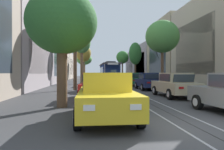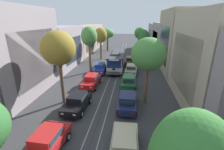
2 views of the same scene
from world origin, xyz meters
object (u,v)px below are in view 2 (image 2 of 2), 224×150
object	(u,v)px
parked_car_brown_sixth_right	(130,60)
street_tree_kerb_left_mid	(89,37)
parked_car_red_second_left	(47,142)
parked_car_red_fourth_left	(91,80)
parked_car_beige_second_right	(124,145)
street_tree_kerb_left_second	(58,49)
parked_car_black_mid_left	(77,102)
street_tree_kerb_left_far	(107,33)
street_tree_kerb_right_mid	(144,41)
street_tree_kerb_right_fourth	(140,33)
pedestrian_on_left_pavement	(150,63)
parked_car_navy_mid_right	(127,101)
street_tree_kerb_left_fourth	(101,36)
street_tree_kerb_right_second	(148,55)
parked_car_green_fourth_right	(129,81)
parked_car_blue_fifth_left	(100,68)
cable_car_trolley	(116,60)
parked_car_beige_fifth_right	(131,69)

from	to	relation	value
parked_car_brown_sixth_right	street_tree_kerb_left_mid	distance (m)	10.17
parked_car_red_second_left	parked_car_red_fourth_left	bearing A→B (deg)	89.35
parked_car_beige_second_right	street_tree_kerb_left_second	bearing A→B (deg)	137.07
parked_car_black_mid_left	street_tree_kerb_left_mid	world-z (taller)	street_tree_kerb_left_mid
street_tree_kerb_left_mid	street_tree_kerb_left_far	xyz separation A→B (m)	(-0.16, 20.45, -1.07)
street_tree_kerb_right_mid	street_tree_kerb_right_fourth	bearing A→B (deg)	90.97
pedestrian_on_left_pavement	street_tree_kerb_left_second	bearing A→B (deg)	-125.74
parked_car_navy_mid_right	street_tree_kerb_left_second	xyz separation A→B (m)	(-6.87, 0.37, 5.07)
parked_car_red_fourth_left	pedestrian_on_left_pavement	world-z (taller)	pedestrian_on_left_pavement
street_tree_kerb_right_mid	parked_car_red_fourth_left	bearing A→B (deg)	-124.01
street_tree_kerb_left_fourth	street_tree_kerb_right_second	size ratio (longest dim) A/B	1.00
street_tree_kerb_left_far	street_tree_kerb_left_fourth	bearing A→B (deg)	-89.16
street_tree_kerb_right_fourth	pedestrian_on_left_pavement	bearing A→B (deg)	-83.21
parked_car_black_mid_left	street_tree_kerb_left_second	bearing A→B (deg)	148.72
parked_car_navy_mid_right	street_tree_kerb_left_far	bearing A→B (deg)	102.17
parked_car_red_fourth_left	street_tree_kerb_left_second	xyz separation A→B (m)	(-1.86, -4.81, 5.07)
parked_car_red_fourth_left	parked_car_green_fourth_right	distance (m)	5.00
parked_car_red_fourth_left	parked_car_blue_fifth_left	distance (m)	5.90
street_tree_kerb_left_fourth	street_tree_kerb_left_second	bearing A→B (deg)	-90.53
parked_car_black_mid_left	parked_car_brown_sixth_right	size ratio (longest dim) A/B	1.01
parked_car_black_mid_left	parked_car_brown_sixth_right	world-z (taller)	same
parked_car_black_mid_left	pedestrian_on_left_pavement	xyz separation A→B (m)	(8.65, 15.86, 0.17)
parked_car_brown_sixth_right	parked_car_red_second_left	bearing A→B (deg)	-102.20
street_tree_kerb_left_mid	street_tree_kerb_right_second	size ratio (longest dim) A/B	1.08
street_tree_kerb_right_fourth	cable_car_trolley	xyz separation A→B (m)	(-4.55, -15.02, -3.50)
parked_car_navy_mid_right	street_tree_kerb_right_fourth	distance (m)	28.99
parked_car_navy_mid_right	pedestrian_on_left_pavement	xyz separation A→B (m)	(3.70, 15.07, 0.17)
parked_car_red_second_left	parked_car_green_fourth_right	distance (m)	13.07
parked_car_red_second_left	pedestrian_on_left_pavement	bearing A→B (deg)	67.66
parked_car_beige_fifth_right	street_tree_kerb_left_fourth	xyz separation A→B (m)	(-6.92, 9.63, 4.43)
street_tree_kerb_right_mid	street_tree_kerb_right_fourth	world-z (taller)	street_tree_kerb_right_mid
parked_car_navy_mid_right	street_tree_kerb_right_second	distance (m)	5.07
cable_car_trolley	street_tree_kerb_right_fourth	bearing A→B (deg)	73.15
parked_car_beige_fifth_right	street_tree_kerb_right_mid	xyz separation A→B (m)	(2.07, 4.82, 4.05)
street_tree_kerb_right_fourth	street_tree_kerb_left_second	bearing A→B (deg)	-107.63
parked_car_beige_fifth_right	parked_car_brown_sixth_right	world-z (taller)	same
parked_car_red_fourth_left	street_tree_kerb_right_fourth	size ratio (longest dim) A/B	0.66
street_tree_kerb_left_second	street_tree_kerb_right_fourth	world-z (taller)	street_tree_kerb_left_second
street_tree_kerb_left_mid	street_tree_kerb_right_mid	size ratio (longest dim) A/B	1.10
parked_car_beige_fifth_right	parked_car_blue_fifth_left	bearing A→B (deg)	-178.61
parked_car_black_mid_left	street_tree_kerb_left_fourth	distance (m)	22.15
parked_car_beige_fifth_right	parked_car_brown_sixth_right	bearing A→B (deg)	92.81
street_tree_kerb_right_second	street_tree_kerb_right_fourth	distance (m)	27.10
parked_car_beige_second_right	parked_car_green_fourth_right	distance (m)	11.58
parked_car_brown_sixth_right	street_tree_kerb_right_second	xyz separation A→B (m)	(1.93, -15.61, 4.47)
parked_car_navy_mid_right	pedestrian_on_left_pavement	size ratio (longest dim) A/B	2.55
street_tree_kerb_left_fourth	cable_car_trolley	xyz separation A→B (m)	(4.23, -7.27, -3.57)
parked_car_navy_mid_right	street_tree_kerb_left_mid	world-z (taller)	street_tree_kerb_left_mid
cable_car_trolley	parked_car_beige_second_right	bearing A→B (deg)	-82.83
parked_car_black_mid_left	street_tree_kerb_left_far	xyz separation A→B (m)	(-1.89, 32.53, 4.00)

